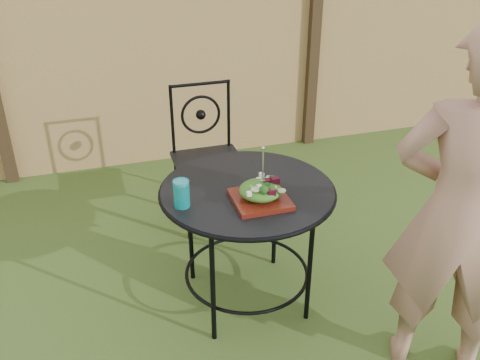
{
  "coord_description": "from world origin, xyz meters",
  "views": [
    {
      "loc": [
        -0.65,
        -2.06,
        2.08
      ],
      "look_at": [
        0.07,
        0.29,
        0.75
      ],
      "focal_mm": 40.0,
      "sensor_mm": 36.0,
      "label": 1
    }
  ],
  "objects": [
    {
      "name": "ground",
      "position": [
        0.0,
        0.0,
        0.0
      ],
      "size": [
        60.0,
        60.0,
        0.0
      ],
      "primitive_type": "plane",
      "color": "#224315",
      "rests_on": "ground"
    },
    {
      "name": "fence",
      "position": [
        -0.0,
        2.19,
        0.95
      ],
      "size": [
        8.0,
        0.12,
        1.9
      ],
      "color": "tan",
      "rests_on": "ground"
    },
    {
      "name": "patio_table",
      "position": [
        0.09,
        0.24,
        0.59
      ],
      "size": [
        0.92,
        0.92,
        0.72
      ],
      "color": "black",
      "rests_on": "ground"
    },
    {
      "name": "patio_chair",
      "position": [
        0.1,
        1.17,
        0.5
      ],
      "size": [
        0.46,
        0.46,
        0.95
      ],
      "color": "black",
      "rests_on": "ground"
    },
    {
      "name": "diner",
      "position": [
        0.83,
        -0.48,
        0.85
      ],
      "size": [
        0.75,
        0.68,
        1.71
      ],
      "primitive_type": "imported",
      "rotation": [
        0.0,
        0.0,
        2.57
      ],
      "color": "#A4725E",
      "rests_on": "ground"
    },
    {
      "name": "salad_plate",
      "position": [
        0.11,
        0.09,
        0.74
      ],
      "size": [
        0.27,
        0.27,
        0.02
      ],
      "primitive_type": "cube",
      "color": "#431109",
      "rests_on": "patio_table"
    },
    {
      "name": "salad",
      "position": [
        0.11,
        0.09,
        0.79
      ],
      "size": [
        0.21,
        0.21,
        0.08
      ],
      "primitive_type": "ellipsoid",
      "color": "#235614",
      "rests_on": "salad_plate"
    },
    {
      "name": "fork",
      "position": [
        0.12,
        0.09,
        0.92
      ],
      "size": [
        0.01,
        0.01,
        0.18
      ],
      "primitive_type": "cylinder",
      "color": "silver",
      "rests_on": "salad"
    },
    {
      "name": "drinking_glass",
      "position": [
        -0.26,
        0.16,
        0.79
      ],
      "size": [
        0.08,
        0.08,
        0.14
      ],
      "primitive_type": "cylinder",
      "color": "#0B8387",
      "rests_on": "patio_table"
    }
  ]
}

